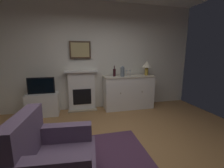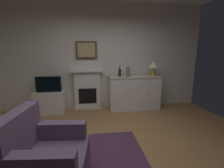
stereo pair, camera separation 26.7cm
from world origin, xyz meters
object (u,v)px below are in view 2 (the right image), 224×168
Objects in this scene: tv_cabinet at (50,102)px; sideboard_cabinet at (134,93)px; fireplace_unit at (88,90)px; table_lamp at (153,66)px; vase_decorative at (128,71)px; wine_glass_left at (132,72)px; framed_picture at (86,50)px; armchair at (45,156)px; tv_set at (48,84)px; wine_bottle at (120,72)px; wine_glass_center at (136,72)px.

sideboard_cabinet is at bearing -0.38° from tv_cabinet.
fireplace_unit is at bearing 172.17° from sideboard_cabinet.
table_lamp is 1.42× the size of vase_decorative.
table_lamp is 0.53× the size of tv_cabinet.
sideboard_cabinet is 8.54× the size of wine_glass_left.
framed_picture reaches higher than armchair.
tv_cabinet is 0.48m from tv_set.
tv_set reaches higher than tv_cabinet.
fireplace_unit is 2.75× the size of table_lamp.
tv_cabinet is (-0.97, -0.16, -0.27)m from fireplace_unit.
wine_bottle is 0.34m from wine_glass_left.
framed_picture is at bearing 90.00° from fireplace_unit.
wine_glass_left is 0.11m from wine_glass_center.
table_lamp is at bearing -7.00° from framed_picture.
wine_glass_center is (-0.48, 0.01, -0.16)m from table_lamp.
framed_picture reaches higher than wine_glass_left.
wine_glass_center is at bearing -1.11° from wine_bottle.
wine_glass_left is at bearing -7.76° from fireplace_unit.
vase_decorative is (-0.21, -0.05, 0.60)m from sideboard_cabinet.
wine_glass_left is at bearing 178.95° from table_lamp.
tv_cabinet is at bearing 179.89° from wine_glass_left.
sideboard_cabinet is (1.29, -0.18, -0.08)m from fireplace_unit.
vase_decorative reaches higher than sideboard_cabinet.
vase_decorative is 0.31× the size of armchair.
wine_glass_left reaches higher than sideboard_cabinet.
vase_decorative is 0.38× the size of tv_cabinet.
fireplace_unit is 1.02m from tv_set.
tv_set is at bearing 103.09° from armchair.
fireplace_unit is 1.20× the size of armchair.
table_lamp is 2.42× the size of wine_glass_center.
fireplace_unit is at bearing 174.42° from table_lamp.
vase_decorative reaches higher than armchair.
framed_picture is 0.39× the size of sideboard_cabinet.
armchair is at bearing -99.70° from fireplace_unit.
tv_cabinet is (-2.26, 0.02, -0.18)m from sideboard_cabinet.
wine_bottle is 1.03× the size of vase_decorative.
table_lamp is at bearing 3.91° from vase_decorative.
wine_bottle is 0.22m from vase_decorative.
wine_bottle is 2.00m from tv_cabinet.
table_lamp reaches higher than wine_glass_left.
armchair is at bearing -126.81° from wine_glass_center.
wine_glass_left is 2.96m from armchair.
fireplace_unit is at bearing 80.30° from armchair.
table_lamp is at bearing 0.00° from sideboard_cabinet.
tv_cabinet is at bearing -179.98° from wine_bottle.
wine_bottle reaches higher than vase_decorative.
wine_bottle is at bearing -13.28° from framed_picture.
wine_glass_center is 2.32m from tv_set.
wine_bottle is at bearing 179.19° from wine_glass_left.
wine_bottle is (0.88, -0.21, -0.59)m from framed_picture.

